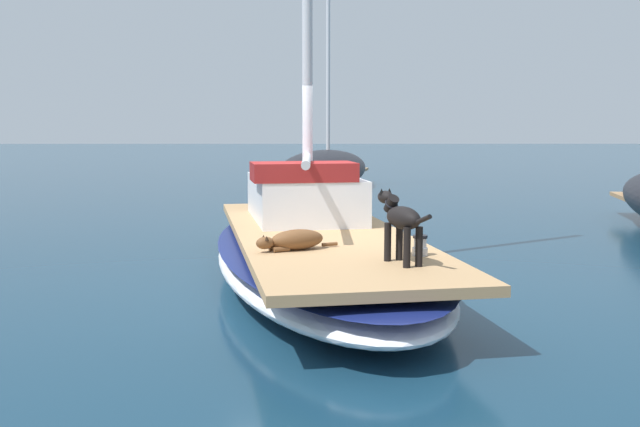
{
  "coord_description": "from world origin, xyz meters",
  "views": [
    {
      "loc": [
        -0.06,
        -9.06,
        2.02
      ],
      "look_at": [
        0.0,
        -1.0,
        1.01
      ],
      "focal_mm": 41.2,
      "sensor_mm": 36.0,
      "label": 1
    }
  ],
  "objects_px": {
    "dog_black": "(401,220)",
    "deck_winch": "(420,246)",
    "sailboat_main": "(319,257)",
    "moored_boat_far_astern": "(324,169)",
    "coiled_rope": "(285,244)",
    "dog_brown": "(294,240)"
  },
  "relations": [
    {
      "from": "deck_winch",
      "to": "coiled_rope",
      "type": "distance_m",
      "value": 1.53
    },
    {
      "from": "dog_brown",
      "to": "deck_winch",
      "type": "height_order",
      "value": "dog_brown"
    },
    {
      "from": "coiled_rope",
      "to": "moored_boat_far_astern",
      "type": "height_order",
      "value": "moored_boat_far_astern"
    },
    {
      "from": "dog_black",
      "to": "sailboat_main",
      "type": "bearing_deg",
      "value": 110.41
    },
    {
      "from": "dog_brown",
      "to": "coiled_rope",
      "type": "relative_size",
      "value": 2.75
    },
    {
      "from": "dog_brown",
      "to": "dog_black",
      "type": "relative_size",
      "value": 1.0
    },
    {
      "from": "sailboat_main",
      "to": "moored_boat_far_astern",
      "type": "bearing_deg",
      "value": 89.04
    },
    {
      "from": "coiled_rope",
      "to": "dog_black",
      "type": "bearing_deg",
      "value": -40.79
    },
    {
      "from": "deck_winch",
      "to": "sailboat_main",
      "type": "bearing_deg",
      "value": 121.37
    },
    {
      "from": "dog_black",
      "to": "deck_winch",
      "type": "height_order",
      "value": "dog_black"
    },
    {
      "from": "dog_brown",
      "to": "moored_boat_far_astern",
      "type": "distance_m",
      "value": 14.51
    },
    {
      "from": "moored_boat_far_astern",
      "to": "dog_brown",
      "type": "bearing_deg",
      "value": -91.98
    },
    {
      "from": "sailboat_main",
      "to": "dog_black",
      "type": "distance_m",
      "value": 2.34
    },
    {
      "from": "coiled_rope",
      "to": "moored_boat_far_astern",
      "type": "distance_m",
      "value": 14.24
    },
    {
      "from": "dog_black",
      "to": "coiled_rope",
      "type": "distance_m",
      "value": 1.58
    },
    {
      "from": "moored_boat_far_astern",
      "to": "coiled_rope",
      "type": "bearing_deg",
      "value": -92.44
    },
    {
      "from": "sailboat_main",
      "to": "coiled_rope",
      "type": "relative_size",
      "value": 23.33
    },
    {
      "from": "dog_black",
      "to": "moored_boat_far_astern",
      "type": "relative_size",
      "value": 0.12
    },
    {
      "from": "dog_brown",
      "to": "coiled_rope",
      "type": "bearing_deg",
      "value": 111.81
    },
    {
      "from": "sailboat_main",
      "to": "dog_brown",
      "type": "distance_m",
      "value": 1.44
    },
    {
      "from": "dog_black",
      "to": "moored_boat_far_astern",
      "type": "bearing_deg",
      "value": 92.07
    },
    {
      "from": "moored_boat_far_astern",
      "to": "sailboat_main",
      "type": "bearing_deg",
      "value": -90.96
    }
  ]
}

